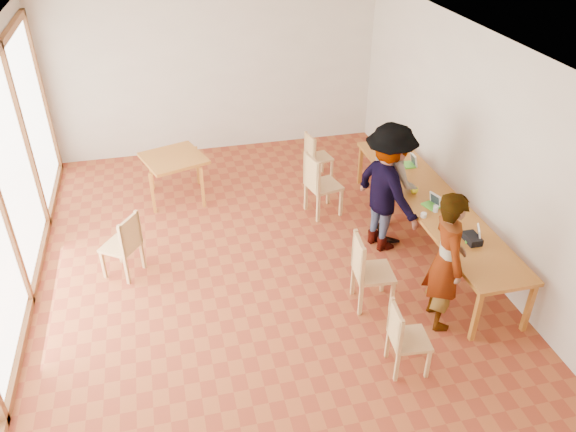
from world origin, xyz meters
name	(u,v)px	position (x,y,z in m)	size (l,w,h in m)	color
ground	(259,270)	(0.00, 0.00, 0.00)	(8.00, 8.00, 0.00)	#984824
wall_back	(215,72)	(0.00, 4.00, 1.50)	(6.00, 0.10, 3.00)	beige
wall_right	(477,148)	(3.00, 0.00, 1.50)	(0.10, 8.00, 3.00)	beige
ceiling	(251,49)	(0.00, 0.00, 3.02)	(6.00, 8.00, 0.04)	white
communal_table	(432,202)	(2.50, 0.06, 0.70)	(0.80, 4.00, 0.75)	#A46B24
side_table	(174,161)	(-0.94, 2.24, 0.67)	(0.90, 0.90, 0.75)	#A46B24
chair_near	(402,332)	(1.15, -2.08, 0.53)	(0.44, 0.44, 0.46)	tan
chair_mid	(366,265)	(1.15, -0.98, 0.61)	(0.50, 0.50, 0.53)	tan
chair_far	(318,179)	(1.17, 1.20, 0.62)	(0.57, 0.57, 0.54)	tan
chair_empty	(314,152)	(1.43, 2.32, 0.52)	(0.46, 0.46, 0.45)	tan
chair_spare	(125,240)	(-1.70, 0.31, 0.56)	(0.60, 0.60, 0.49)	tan
person_near	(446,261)	(1.92, -1.46, 0.89)	(0.65, 0.43, 1.78)	gray
person_mid	(394,181)	(2.10, 0.50, 0.86)	(0.83, 0.65, 1.72)	gray
person_far	(387,188)	(1.86, 0.17, 0.94)	(1.21, 0.70, 1.88)	gray
laptop_near	(475,236)	(2.57, -0.98, 0.80)	(0.27, 0.28, 0.19)	#54C534
laptop_mid	(433,203)	(2.42, -0.11, 0.80)	(0.24, 0.26, 0.18)	#54C534
laptop_far	(411,162)	(2.62, 1.08, 0.80)	(0.20, 0.23, 0.19)	#54C534
yellow_mug	(414,190)	(2.32, 0.27, 0.79)	(0.11, 0.11, 0.09)	yellow
green_bottle	(449,218)	(2.38, -0.64, 0.89)	(0.07, 0.07, 0.28)	#1C7831
clear_glass	(436,209)	(2.39, -0.26, 0.80)	(0.07, 0.07, 0.09)	silver
condiment_cup	(424,215)	(2.17, -0.35, 0.78)	(0.08, 0.08, 0.06)	white
pink_phone	(386,161)	(2.30, 1.29, 0.76)	(0.05, 0.10, 0.01)	#DA3876
black_pouch	(472,239)	(2.51, -1.01, 0.80)	(0.16, 0.26, 0.09)	black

